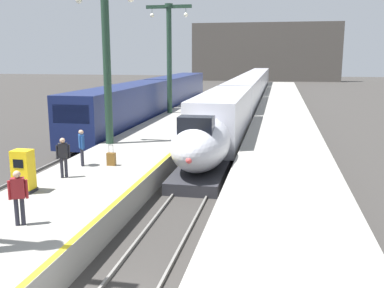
{
  "coord_description": "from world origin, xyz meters",
  "views": [
    {
      "loc": [
        3.65,
        -8.24,
        6.04
      ],
      "look_at": [
        -0.44,
        12.45,
        1.8
      ],
      "focal_mm": 41.01,
      "sensor_mm": 36.0,
      "label": 1
    }
  ],
  "objects_px": {
    "passenger_mid_platform": "(63,155)",
    "rolling_suitcase": "(111,159)",
    "regional_train_adjacent": "(156,97)",
    "station_column_far": "(169,48)",
    "passenger_far_waiting": "(18,194)",
    "highspeed_train_main": "(249,90)",
    "ticket_machine_yellow": "(23,173)",
    "station_column_mid": "(106,48)",
    "passenger_near_edge": "(82,145)"
  },
  "relations": [
    {
      "from": "passenger_mid_platform",
      "to": "rolling_suitcase",
      "type": "height_order",
      "value": "passenger_mid_platform"
    },
    {
      "from": "regional_train_adjacent",
      "to": "station_column_far",
      "type": "bearing_deg",
      "value": -57.45
    },
    {
      "from": "station_column_far",
      "to": "passenger_far_waiting",
      "type": "relative_size",
      "value": 5.56
    },
    {
      "from": "passenger_far_waiting",
      "to": "station_column_far",
      "type": "bearing_deg",
      "value": 94.43
    },
    {
      "from": "highspeed_train_main",
      "to": "regional_train_adjacent",
      "type": "relative_size",
      "value": 2.05
    },
    {
      "from": "passenger_far_waiting",
      "to": "ticket_machine_yellow",
      "type": "height_order",
      "value": "passenger_far_waiting"
    },
    {
      "from": "passenger_far_waiting",
      "to": "station_column_mid",
      "type": "bearing_deg",
      "value": 99.5
    },
    {
      "from": "passenger_far_waiting",
      "to": "regional_train_adjacent",
      "type": "bearing_deg",
      "value": 98.05
    },
    {
      "from": "passenger_near_edge",
      "to": "passenger_mid_platform",
      "type": "height_order",
      "value": "same"
    },
    {
      "from": "passenger_near_edge",
      "to": "station_column_far",
      "type": "bearing_deg",
      "value": 92.18
    },
    {
      "from": "station_column_mid",
      "to": "ticket_machine_yellow",
      "type": "bearing_deg",
      "value": -87.87
    },
    {
      "from": "rolling_suitcase",
      "to": "regional_train_adjacent",
      "type": "bearing_deg",
      "value": 100.55
    },
    {
      "from": "station_column_far",
      "to": "passenger_near_edge",
      "type": "bearing_deg",
      "value": -87.82
    },
    {
      "from": "passenger_near_edge",
      "to": "rolling_suitcase",
      "type": "bearing_deg",
      "value": 13.87
    },
    {
      "from": "regional_train_adjacent",
      "to": "passenger_near_edge",
      "type": "relative_size",
      "value": 21.66
    },
    {
      "from": "passenger_mid_platform",
      "to": "station_column_mid",
      "type": "bearing_deg",
      "value": 96.88
    },
    {
      "from": "highspeed_train_main",
      "to": "station_column_mid",
      "type": "height_order",
      "value": "station_column_mid"
    },
    {
      "from": "station_column_far",
      "to": "passenger_far_waiting",
      "type": "height_order",
      "value": "station_column_far"
    },
    {
      "from": "station_column_far",
      "to": "regional_train_adjacent",
      "type": "bearing_deg",
      "value": 122.55
    },
    {
      "from": "rolling_suitcase",
      "to": "ticket_machine_yellow",
      "type": "bearing_deg",
      "value": -110.79
    },
    {
      "from": "regional_train_adjacent",
      "to": "station_column_far",
      "type": "xyz_separation_m",
      "value": [
        2.2,
        -3.45,
        4.56
      ]
    },
    {
      "from": "regional_train_adjacent",
      "to": "passenger_near_edge",
      "type": "xyz_separation_m",
      "value": [
        2.95,
        -23.1,
        -0.09
      ]
    },
    {
      "from": "station_column_far",
      "to": "ticket_machine_yellow",
      "type": "distance_m",
      "value": 24.29
    },
    {
      "from": "passenger_near_edge",
      "to": "ticket_machine_yellow",
      "type": "height_order",
      "value": "passenger_near_edge"
    },
    {
      "from": "station_column_mid",
      "to": "passenger_near_edge",
      "type": "distance_m",
      "value": 6.91
    },
    {
      "from": "rolling_suitcase",
      "to": "ticket_machine_yellow",
      "type": "height_order",
      "value": "ticket_machine_yellow"
    },
    {
      "from": "highspeed_train_main",
      "to": "ticket_machine_yellow",
      "type": "xyz_separation_m",
      "value": [
        -5.55,
        -40.17,
        -0.19
      ]
    },
    {
      "from": "passenger_mid_platform",
      "to": "rolling_suitcase",
      "type": "xyz_separation_m",
      "value": [
        1.16,
        2.35,
        -0.69
      ]
    },
    {
      "from": "highspeed_train_main",
      "to": "station_column_far",
      "type": "height_order",
      "value": "station_column_far"
    },
    {
      "from": "passenger_mid_platform",
      "to": "rolling_suitcase",
      "type": "distance_m",
      "value": 2.71
    },
    {
      "from": "highspeed_train_main",
      "to": "rolling_suitcase",
      "type": "relative_size",
      "value": 76.27
    },
    {
      "from": "highspeed_train_main",
      "to": "passenger_mid_platform",
      "type": "bearing_deg",
      "value": -97.51
    },
    {
      "from": "station_column_mid",
      "to": "passenger_near_edge",
      "type": "relative_size",
      "value": 5.31
    },
    {
      "from": "passenger_mid_platform",
      "to": "regional_train_adjacent",
      "type": "bearing_deg",
      "value": 96.99
    },
    {
      "from": "station_column_far",
      "to": "passenger_far_waiting",
      "type": "distance_m",
      "value": 27.28
    },
    {
      "from": "station_column_mid",
      "to": "highspeed_train_main",
      "type": "bearing_deg",
      "value": 79.15
    },
    {
      "from": "passenger_mid_platform",
      "to": "passenger_far_waiting",
      "type": "xyz_separation_m",
      "value": [
        1.2,
        -5.11,
        0.0
      ]
    },
    {
      "from": "station_column_far",
      "to": "passenger_mid_platform",
      "type": "xyz_separation_m",
      "value": [
        0.88,
        -21.68,
        -4.65
      ]
    },
    {
      "from": "rolling_suitcase",
      "to": "passenger_mid_platform",
      "type": "bearing_deg",
      "value": -116.26
    },
    {
      "from": "passenger_mid_platform",
      "to": "ticket_machine_yellow",
      "type": "distance_m",
      "value": 2.18
    },
    {
      "from": "regional_train_adjacent",
      "to": "ticket_machine_yellow",
      "type": "height_order",
      "value": "regional_train_adjacent"
    },
    {
      "from": "regional_train_adjacent",
      "to": "passenger_far_waiting",
      "type": "height_order",
      "value": "regional_train_adjacent"
    },
    {
      "from": "ticket_machine_yellow",
      "to": "passenger_far_waiting",
      "type": "bearing_deg",
      "value": -60.18
    },
    {
      "from": "rolling_suitcase",
      "to": "station_column_far",
      "type": "bearing_deg",
      "value": 96.03
    },
    {
      "from": "passenger_near_edge",
      "to": "ticket_machine_yellow",
      "type": "bearing_deg",
      "value": -95.5
    },
    {
      "from": "station_column_mid",
      "to": "ticket_machine_yellow",
      "type": "distance_m",
      "value": 10.5
    },
    {
      "from": "station_column_mid",
      "to": "passenger_far_waiting",
      "type": "bearing_deg",
      "value": -80.5
    },
    {
      "from": "passenger_mid_platform",
      "to": "passenger_far_waiting",
      "type": "height_order",
      "value": "same"
    },
    {
      "from": "passenger_near_edge",
      "to": "passenger_mid_platform",
      "type": "relative_size",
      "value": 1.0
    },
    {
      "from": "passenger_near_edge",
      "to": "rolling_suitcase",
      "type": "height_order",
      "value": "passenger_near_edge"
    }
  ]
}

